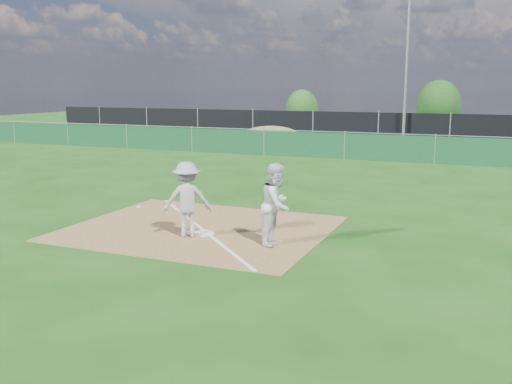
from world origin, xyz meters
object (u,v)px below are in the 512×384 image
(light_pole, at_px, (406,74))
(car_right, at_px, (507,130))
(car_left, at_px, (294,123))
(car_mid, at_px, (350,124))
(first_base, at_px, (204,233))
(runner, at_px, (277,204))
(tree_left, at_px, (302,108))
(tree_mid, at_px, (439,105))
(play_at_first, at_px, (187,200))

(light_pole, distance_m, car_right, 7.84)
(car_left, distance_m, car_mid, 3.88)
(first_base, height_order, runner, runner)
(light_pole, distance_m, car_mid, 7.51)
(light_pole, relative_size, tree_left, 2.65)
(car_right, relative_size, tree_mid, 1.26)
(runner, bearing_deg, car_left, 19.41)
(tree_left, bearing_deg, car_right, -21.24)
(runner, xyz_separation_m, tree_mid, (0.22, 33.00, 1.05))
(tree_mid, bearing_deg, first_base, -93.49)
(car_right, bearing_deg, light_pole, 152.55)
(play_at_first, xyz_separation_m, tree_mid, (2.27, 33.23, 1.06))
(car_mid, height_order, tree_mid, tree_mid)
(car_right, bearing_deg, runner, -167.24)
(first_base, xyz_separation_m, tree_left, (-8.40, 32.60, 1.49))
(first_base, distance_m, car_left, 27.45)
(car_left, bearing_deg, play_at_first, -163.34)
(first_base, distance_m, car_right, 27.58)
(play_at_first, distance_m, tree_left, 33.86)
(runner, distance_m, car_mid, 27.93)
(runner, bearing_deg, tree_mid, 0.76)
(runner, bearing_deg, first_base, 90.22)
(tree_mid, bearing_deg, light_pole, -94.69)
(play_at_first, height_order, tree_mid, tree_mid)
(play_at_first, xyz_separation_m, car_left, (-6.72, 26.81, -0.10))
(runner, distance_m, tree_mid, 33.01)
(first_base, bearing_deg, play_at_first, -134.75)
(first_base, relative_size, tree_mid, 0.09)
(first_base, relative_size, play_at_first, 0.18)
(first_base, distance_m, runner, 1.97)
(car_mid, relative_size, car_right, 0.98)
(runner, xyz_separation_m, car_right, (4.82, 26.80, -0.19))
(first_base, height_order, car_right, car_right)
(play_at_first, relative_size, car_right, 0.40)
(first_base, xyz_separation_m, car_mid, (-3.20, 27.45, 0.71))
(car_right, relative_size, tree_left, 1.56)
(car_left, height_order, car_mid, car_left)
(play_at_first, height_order, car_right, play_at_first)
(first_base, relative_size, tree_left, 0.11)
(play_at_first, relative_size, tree_mid, 0.50)
(runner, height_order, tree_left, tree_left)
(car_mid, distance_m, tree_mid, 7.68)
(runner, distance_m, tree_left, 34.19)
(tree_left, bearing_deg, tree_mid, 2.02)
(runner, xyz_separation_m, car_left, (-8.77, 26.57, -0.11))
(light_pole, height_order, car_right, light_pole)
(light_pole, height_order, tree_left, light_pole)
(tree_left, bearing_deg, car_left, -76.76)
(light_pole, xyz_separation_m, first_base, (-1.13, -22.23, -3.94))
(car_right, distance_m, tree_left, 16.13)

